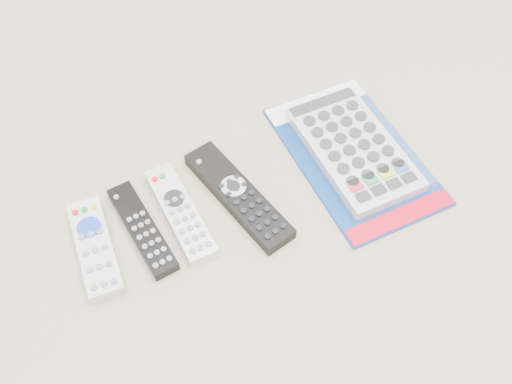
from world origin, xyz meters
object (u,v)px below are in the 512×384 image
remote_small_grey (95,248)px  remote_large_black (239,196)px  remote_silver_dvd (181,213)px  remote_slim_black (142,229)px  jumbo_remote_packaged (354,147)px

remote_small_grey → remote_large_black: remote_small_grey is taller
remote_small_grey → remote_large_black: (0.22, -0.03, -0.00)m
remote_silver_dvd → remote_small_grey: bearing=179.9°
remote_large_black → remote_small_grey: bearing=166.2°
remote_small_grey → remote_slim_black: bearing=6.0°
remote_small_grey → remote_large_black: size_ratio=0.76×
remote_slim_black → remote_silver_dvd: 0.06m
remote_slim_black → remote_large_black: size_ratio=0.77×
remote_small_grey → remote_silver_dvd: size_ratio=0.93×
remote_silver_dvd → jumbo_remote_packaged: size_ratio=0.57×
remote_slim_black → jumbo_remote_packaged: bearing=-6.9°
remote_small_grey → jumbo_remote_packaged: jumbo_remote_packaged is taller
remote_silver_dvd → remote_large_black: bearing=-8.4°
remote_silver_dvd → remote_slim_black: bearing=-179.8°
remote_slim_black → remote_large_black: (0.15, -0.02, 0.00)m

